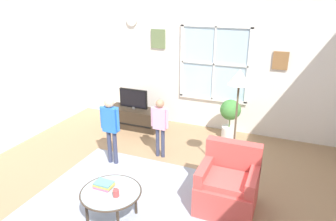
{
  "coord_description": "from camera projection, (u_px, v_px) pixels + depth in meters",
  "views": [
    {
      "loc": [
        1.88,
        -3.07,
        2.75
      ],
      "look_at": [
        0.21,
        0.99,
        1.09
      ],
      "focal_mm": 32.93,
      "sensor_mm": 36.0,
      "label": 1
    }
  ],
  "objects": [
    {
      "name": "person_blue_shirt",
      "position": [
        111.0,
        123.0,
        5.1
      ],
      "size": [
        0.36,
        0.16,
        1.19
      ],
      "color": "#333851",
      "rests_on": "ground_plane"
    },
    {
      "name": "potted_plant_by_window",
      "position": [
        230.0,
        115.0,
        6.09
      ],
      "size": [
        0.41,
        0.41,
        0.82
      ],
      "color": "silver",
      "rests_on": "ground_plane"
    },
    {
      "name": "floor_lamp",
      "position": [
        238.0,
        89.0,
        4.37
      ],
      "size": [
        0.32,
        0.32,
        1.77
      ],
      "color": "black",
      "rests_on": "ground_plane"
    },
    {
      "name": "remote_near_books",
      "position": [
        115.0,
        192.0,
        3.83
      ],
      "size": [
        0.1,
        0.14,
        0.02
      ],
      "primitive_type": "cube",
      "rotation": [
        0.0,
        0.0,
        0.52
      ],
      "color": "black",
      "rests_on": "coffee_table"
    },
    {
      "name": "ground_plane",
      "position": [
        127.0,
        205.0,
        4.3
      ],
      "size": [
        6.34,
        6.64,
        0.02
      ],
      "primitive_type": "cube",
      "color": "#9E7A56"
    },
    {
      "name": "armchair",
      "position": [
        228.0,
        186.0,
        4.16
      ],
      "size": [
        0.76,
        0.74,
        0.87
      ],
      "color": "#D14C47",
      "rests_on": "ground_plane"
    },
    {
      "name": "area_rug",
      "position": [
        132.0,
        199.0,
        4.4
      ],
      "size": [
        2.69,
        2.25,
        0.01
      ],
      "primitive_type": "cube",
      "color": "#999EAD",
      "rests_on": "ground_plane"
    },
    {
      "name": "tv_stand",
      "position": [
        134.0,
        118.0,
        6.71
      ],
      "size": [
        1.13,
        0.45,
        0.44
      ],
      "color": "#2D2319",
      "rests_on": "ground_plane"
    },
    {
      "name": "back_wall",
      "position": [
        197.0,
        63.0,
        6.46
      ],
      "size": [
        5.74,
        0.17,
        2.78
      ],
      "color": "silver",
      "rests_on": "ground_plane"
    },
    {
      "name": "cup",
      "position": [
        116.0,
        193.0,
        3.75
      ],
      "size": [
        0.08,
        0.08,
        0.09
      ],
      "primitive_type": "cylinder",
      "color": "#BF3F3F",
      "rests_on": "coffee_table"
    },
    {
      "name": "television",
      "position": [
        133.0,
        99.0,
        6.55
      ],
      "size": [
        0.64,
        0.08,
        0.43
      ],
      "color": "#4C4C4C",
      "rests_on": "tv_stand"
    },
    {
      "name": "person_pink_shirt",
      "position": [
        160.0,
        122.0,
        5.33
      ],
      "size": [
        0.33,
        0.15,
        1.08
      ],
      "color": "#333851",
      "rests_on": "ground_plane"
    },
    {
      "name": "book_stack",
      "position": [
        104.0,
        185.0,
        3.93
      ],
      "size": [
        0.25,
        0.18,
        0.07
      ],
      "color": "#C96387",
      "rests_on": "coffee_table"
    },
    {
      "name": "coffee_table",
      "position": [
        111.0,
        193.0,
        3.87
      ],
      "size": [
        0.78,
        0.78,
        0.44
      ],
      "color": "#99B2B7",
      "rests_on": "ground_plane"
    }
  ]
}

